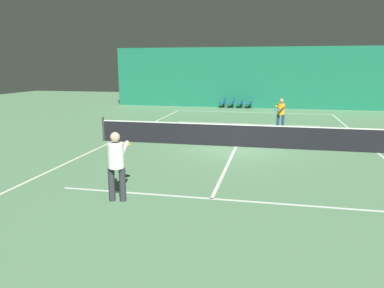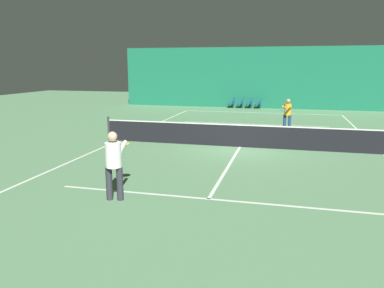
# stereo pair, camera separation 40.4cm
# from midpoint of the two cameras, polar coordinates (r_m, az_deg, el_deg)

# --- Properties ---
(ground_plane) EXTENTS (60.00, 60.00, 0.00)m
(ground_plane) POSITION_cam_midpoint_polar(r_m,az_deg,el_deg) (15.71, 8.06, -0.45)
(ground_plane) COLOR #56845B
(backdrop_curtain) EXTENTS (23.00, 0.12, 4.75)m
(backdrop_curtain) POSITION_cam_midpoint_polar(r_m,az_deg,el_deg) (30.28, 11.38, 9.85)
(backdrop_curtain) COLOR #196B4C
(backdrop_curtain) RESTS_ON ground
(court_line_baseline_far) EXTENTS (11.00, 0.10, 0.00)m
(court_line_baseline_far) POSITION_cam_midpoint_polar(r_m,az_deg,el_deg) (27.42, 10.83, 4.70)
(court_line_baseline_far) COLOR silver
(court_line_baseline_far) RESTS_ON ground
(court_line_service_far) EXTENTS (8.25, 0.10, 0.00)m
(court_line_service_far) POSITION_cam_midpoint_polar(r_m,az_deg,el_deg) (21.98, 9.91, 3.00)
(court_line_service_far) COLOR silver
(court_line_service_far) RESTS_ON ground
(court_line_service_near) EXTENTS (8.25, 0.10, 0.00)m
(court_line_service_near) POSITION_cam_midpoint_polar(r_m,az_deg,el_deg) (9.61, 3.77, -8.35)
(court_line_service_near) COLOR silver
(court_line_service_near) RESTS_ON ground
(court_line_sideline_left) EXTENTS (0.10, 23.80, 0.00)m
(court_line_sideline_left) POSITION_cam_midpoint_polar(r_m,az_deg,el_deg) (17.17, -10.50, 0.52)
(court_line_sideline_left) COLOR silver
(court_line_sideline_left) RESTS_ON ground
(court_line_sideline_right) EXTENTS (0.10, 23.80, 0.00)m
(court_line_sideline_right) POSITION_cam_midpoint_polar(r_m,az_deg,el_deg) (16.10, 27.90, -1.43)
(court_line_sideline_right) COLOR silver
(court_line_sideline_right) RESTS_ON ground
(court_line_centre) EXTENTS (0.10, 12.80, 0.00)m
(court_line_centre) POSITION_cam_midpoint_polar(r_m,az_deg,el_deg) (15.71, 8.06, -0.45)
(court_line_centre) COLOR silver
(court_line_centre) RESTS_ON ground
(tennis_net) EXTENTS (12.00, 0.10, 1.07)m
(tennis_net) POSITION_cam_midpoint_polar(r_m,az_deg,el_deg) (15.61, 8.11, 1.38)
(tennis_net) COLOR black
(tennis_net) RESTS_ON ground
(player_near) EXTENTS (0.58, 1.42, 1.75)m
(player_near) POSITION_cam_midpoint_polar(r_m,az_deg,el_deg) (9.44, -10.60, -2.46)
(player_near) COLOR #2D2D38
(player_near) RESTS_ON ground
(player_far) EXTENTS (0.59, 1.38, 1.64)m
(player_far) POSITION_cam_midpoint_polar(r_m,az_deg,el_deg) (20.07, 14.90, 4.70)
(player_far) COLOR navy
(player_far) RESTS_ON ground
(courtside_chair_0) EXTENTS (0.44, 0.44, 0.84)m
(courtside_chair_0) POSITION_cam_midpoint_polar(r_m,az_deg,el_deg) (30.08, 6.54, 6.37)
(courtside_chair_0) COLOR #2D2D2D
(courtside_chair_0) RESTS_ON ground
(courtside_chair_1) EXTENTS (0.44, 0.44, 0.84)m
(courtside_chair_1) POSITION_cam_midpoint_polar(r_m,az_deg,el_deg) (29.99, 7.89, 6.32)
(courtside_chair_1) COLOR #2D2D2D
(courtside_chair_1) RESTS_ON ground
(courtside_chair_2) EXTENTS (0.44, 0.44, 0.84)m
(courtside_chair_2) POSITION_cam_midpoint_polar(r_m,az_deg,el_deg) (29.92, 9.24, 6.27)
(courtside_chair_2) COLOR #2D2D2D
(courtside_chair_2) RESTS_ON ground
(courtside_chair_3) EXTENTS (0.44, 0.44, 0.84)m
(courtside_chair_3) POSITION_cam_midpoint_polar(r_m,az_deg,el_deg) (29.87, 10.60, 6.21)
(courtside_chair_3) COLOR #2D2D2D
(courtside_chair_3) RESTS_ON ground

